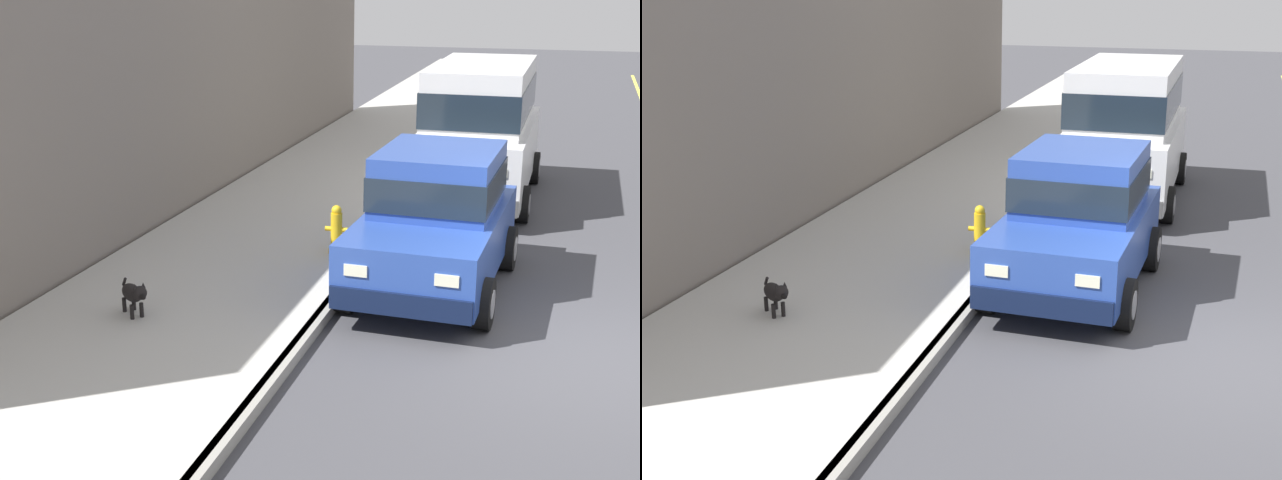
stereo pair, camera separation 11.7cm
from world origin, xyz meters
TOP-DOWN VIEW (x-y plane):
  - ground_plane at (0.00, 0.00)m, footprint 80.00×80.00m
  - curb at (-3.20, 0.00)m, footprint 0.16×64.00m
  - sidewalk at (-5.00, 0.00)m, footprint 3.60×64.00m
  - car_blue_hatchback at (-2.10, 1.80)m, footprint 2.06×3.86m
  - car_white_van at (-2.12, 6.87)m, footprint 2.15×4.90m
  - dog_black at (-5.32, -0.64)m, footprint 0.59×0.55m
  - fire_hydrant at (-3.65, 2.43)m, footprint 0.34×0.24m
  - building_facade at (-7.10, 5.85)m, footprint 0.50×20.00m

SIDE VIEW (x-z plane):
  - ground_plane at x=0.00m, z-range 0.00..0.00m
  - curb at x=-3.20m, z-range 0.00..0.14m
  - sidewalk at x=-5.00m, z-range 0.00..0.14m
  - dog_black at x=-5.32m, z-range 0.18..0.67m
  - fire_hydrant at x=-3.65m, z-range 0.11..0.84m
  - car_blue_hatchback at x=-2.10m, z-range 0.04..1.92m
  - car_white_van at x=-2.12m, z-range 0.13..2.65m
  - building_facade at x=-7.10m, z-range 0.00..4.69m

